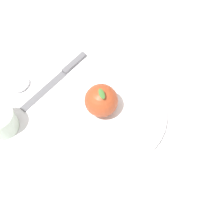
{
  "coord_description": "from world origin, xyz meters",
  "views": [
    {
      "loc": [
        0.38,
        -0.06,
        0.73
      ],
      "look_at": [
        0.03,
        0.02,
        0.02
      ],
      "focal_mm": 54.98,
      "sensor_mm": 36.0,
      "label": 1
    }
  ],
  "objects_px": {
    "cup": "(0,119)",
    "knife": "(60,76)",
    "dinner_plate": "(112,114)",
    "spoon": "(28,80)",
    "apple": "(102,100)"
  },
  "relations": [
    {
      "from": "cup",
      "to": "knife",
      "type": "height_order",
      "value": "cup"
    },
    {
      "from": "dinner_plate",
      "to": "knife",
      "type": "relative_size",
      "value": 1.38
    },
    {
      "from": "knife",
      "to": "spoon",
      "type": "xyz_separation_m",
      "value": [
        -0.01,
        -0.08,
        0.0
      ]
    },
    {
      "from": "knife",
      "to": "spoon",
      "type": "height_order",
      "value": "spoon"
    },
    {
      "from": "cup",
      "to": "knife",
      "type": "relative_size",
      "value": 0.39
    },
    {
      "from": "apple",
      "to": "knife",
      "type": "relative_size",
      "value": 0.49
    },
    {
      "from": "knife",
      "to": "spoon",
      "type": "bearing_deg",
      "value": -93.85
    },
    {
      "from": "apple",
      "to": "cup",
      "type": "height_order",
      "value": "apple"
    },
    {
      "from": "apple",
      "to": "knife",
      "type": "bearing_deg",
      "value": -146.44
    },
    {
      "from": "knife",
      "to": "spoon",
      "type": "distance_m",
      "value": 0.08
    },
    {
      "from": "apple",
      "to": "spoon",
      "type": "height_order",
      "value": "apple"
    },
    {
      "from": "apple",
      "to": "spoon",
      "type": "distance_m",
      "value": 0.21
    },
    {
      "from": "spoon",
      "to": "cup",
      "type": "bearing_deg",
      "value": -32.85
    },
    {
      "from": "apple",
      "to": "cup",
      "type": "distance_m",
      "value": 0.23
    },
    {
      "from": "cup",
      "to": "spoon",
      "type": "relative_size",
      "value": 0.44
    }
  ]
}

